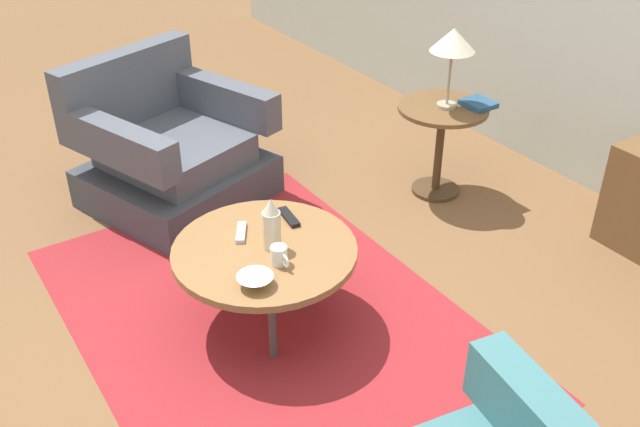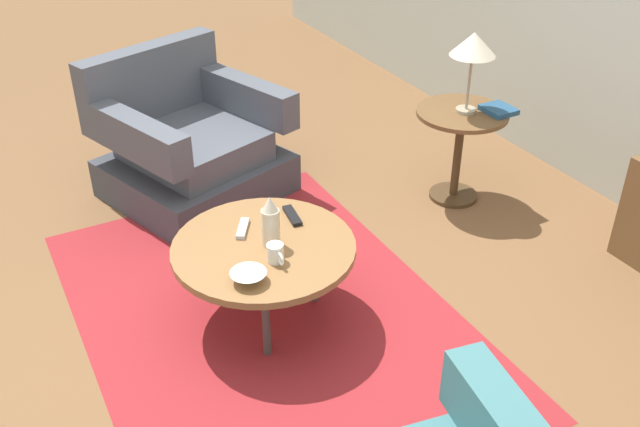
{
  "view_description": "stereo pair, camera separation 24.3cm",
  "coord_description": "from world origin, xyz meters",
  "px_view_note": "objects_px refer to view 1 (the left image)",
  "views": [
    {
      "loc": [
        2.25,
        -1.19,
        2.23
      ],
      "look_at": [
        -0.01,
        0.29,
        0.55
      ],
      "focal_mm": 39.8,
      "sensor_mm": 36.0,
      "label": 1
    },
    {
      "loc": [
        2.37,
        -0.98,
        2.23
      ],
      "look_at": [
        -0.01,
        0.29,
        0.55
      ],
      "focal_mm": 39.8,
      "sensor_mm": 36.0,
      "label": 2
    }
  ],
  "objects_px": {
    "coffee_table": "(265,253)",
    "side_table": "(441,131)",
    "table_lamp": "(453,42)",
    "vase": "(271,224)",
    "mug": "(279,256)",
    "tv_remote_silver": "(241,232)",
    "armchair": "(169,153)",
    "book": "(478,104)",
    "bowl": "(255,281)",
    "tv_remote_dark": "(289,217)"
  },
  "relations": [
    {
      "from": "coffee_table",
      "to": "side_table",
      "type": "height_order",
      "value": "side_table"
    },
    {
      "from": "table_lamp",
      "to": "vase",
      "type": "bearing_deg",
      "value": -71.6
    },
    {
      "from": "mug",
      "to": "tv_remote_silver",
      "type": "height_order",
      "value": "mug"
    },
    {
      "from": "armchair",
      "to": "tv_remote_silver",
      "type": "relative_size",
      "value": 7.33
    },
    {
      "from": "mug",
      "to": "book",
      "type": "height_order",
      "value": "book"
    },
    {
      "from": "armchair",
      "to": "mug",
      "type": "bearing_deg",
      "value": 67.21
    },
    {
      "from": "vase",
      "to": "mug",
      "type": "xyz_separation_m",
      "value": [
        0.13,
        -0.04,
        -0.08
      ]
    },
    {
      "from": "table_lamp",
      "to": "bowl",
      "type": "bearing_deg",
      "value": -67.41
    },
    {
      "from": "armchair",
      "to": "tv_remote_dark",
      "type": "height_order",
      "value": "armchair"
    },
    {
      "from": "vase",
      "to": "bowl",
      "type": "relative_size",
      "value": 1.6
    },
    {
      "from": "table_lamp",
      "to": "book",
      "type": "distance_m",
      "value": 0.42
    },
    {
      "from": "mug",
      "to": "bowl",
      "type": "distance_m",
      "value": 0.18
    },
    {
      "from": "side_table",
      "to": "coffee_table",
      "type": "bearing_deg",
      "value": -71.77
    },
    {
      "from": "table_lamp",
      "to": "tv_remote_silver",
      "type": "height_order",
      "value": "table_lamp"
    },
    {
      "from": "vase",
      "to": "book",
      "type": "distance_m",
      "value": 1.67
    },
    {
      "from": "table_lamp",
      "to": "mug",
      "type": "height_order",
      "value": "table_lamp"
    },
    {
      "from": "side_table",
      "to": "tv_remote_silver",
      "type": "bearing_deg",
      "value": -77.64
    },
    {
      "from": "armchair",
      "to": "tv_remote_dark",
      "type": "xyz_separation_m",
      "value": [
        1.19,
        0.12,
        0.13
      ]
    },
    {
      "from": "coffee_table",
      "to": "mug",
      "type": "bearing_deg",
      "value": -2.26
    },
    {
      "from": "vase",
      "to": "mug",
      "type": "relative_size",
      "value": 2.08
    },
    {
      "from": "table_lamp",
      "to": "bowl",
      "type": "xyz_separation_m",
      "value": [
        0.69,
        -1.66,
        -0.52
      ]
    },
    {
      "from": "armchair",
      "to": "bowl",
      "type": "xyz_separation_m",
      "value": [
        1.56,
        -0.26,
        0.14
      ]
    },
    {
      "from": "table_lamp",
      "to": "book",
      "type": "xyz_separation_m",
      "value": [
        0.09,
        0.16,
        -0.37
      ]
    },
    {
      "from": "table_lamp",
      "to": "book",
      "type": "bearing_deg",
      "value": 59.97
    },
    {
      "from": "coffee_table",
      "to": "tv_remote_dark",
      "type": "xyz_separation_m",
      "value": [
        -0.15,
        0.22,
        0.04
      ]
    },
    {
      "from": "coffee_table",
      "to": "tv_remote_dark",
      "type": "distance_m",
      "value": 0.27
    },
    {
      "from": "mug",
      "to": "book",
      "type": "relative_size",
      "value": 0.66
    },
    {
      "from": "bowl",
      "to": "tv_remote_silver",
      "type": "height_order",
      "value": "bowl"
    },
    {
      "from": "bowl",
      "to": "mug",
      "type": "bearing_deg",
      "value": 115.23
    },
    {
      "from": "table_lamp",
      "to": "book",
      "type": "height_order",
      "value": "table_lamp"
    },
    {
      "from": "vase",
      "to": "bowl",
      "type": "bearing_deg",
      "value": -44.27
    },
    {
      "from": "mug",
      "to": "book",
      "type": "distance_m",
      "value": 1.75
    },
    {
      "from": "vase",
      "to": "side_table",
      "type": "bearing_deg",
      "value": 109.09
    },
    {
      "from": "table_lamp",
      "to": "mug",
      "type": "relative_size",
      "value": 3.88
    },
    {
      "from": "bowl",
      "to": "tv_remote_silver",
      "type": "bearing_deg",
      "value": 160.69
    },
    {
      "from": "book",
      "to": "bowl",
      "type": "bearing_deg",
      "value": -72.47
    },
    {
      "from": "vase",
      "to": "armchair",
      "type": "bearing_deg",
      "value": 177.29
    },
    {
      "from": "side_table",
      "to": "tv_remote_silver",
      "type": "relative_size",
      "value": 3.59
    },
    {
      "from": "side_table",
      "to": "tv_remote_dark",
      "type": "distance_m",
      "value": 1.31
    },
    {
      "from": "bowl",
      "to": "tv_remote_dark",
      "type": "distance_m",
      "value": 0.53
    },
    {
      "from": "coffee_table",
      "to": "side_table",
      "type": "distance_m",
      "value": 1.57
    },
    {
      "from": "coffee_table",
      "to": "bowl",
      "type": "distance_m",
      "value": 0.28
    },
    {
      "from": "coffee_table",
      "to": "book",
      "type": "distance_m",
      "value": 1.71
    },
    {
      "from": "side_table",
      "to": "vase",
      "type": "relative_size",
      "value": 2.3
    },
    {
      "from": "armchair",
      "to": "side_table",
      "type": "bearing_deg",
      "value": 129.8
    },
    {
      "from": "bowl",
      "to": "tv_remote_silver",
      "type": "relative_size",
      "value": 0.98
    },
    {
      "from": "side_table",
      "to": "vase",
      "type": "xyz_separation_m",
      "value": [
        0.5,
        -1.45,
        0.12
      ]
    },
    {
      "from": "table_lamp",
      "to": "mug",
      "type": "distance_m",
      "value": 1.7
    },
    {
      "from": "side_table",
      "to": "book",
      "type": "relative_size",
      "value": 3.15
    },
    {
      "from": "armchair",
      "to": "table_lamp",
      "type": "distance_m",
      "value": 1.77
    }
  ]
}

